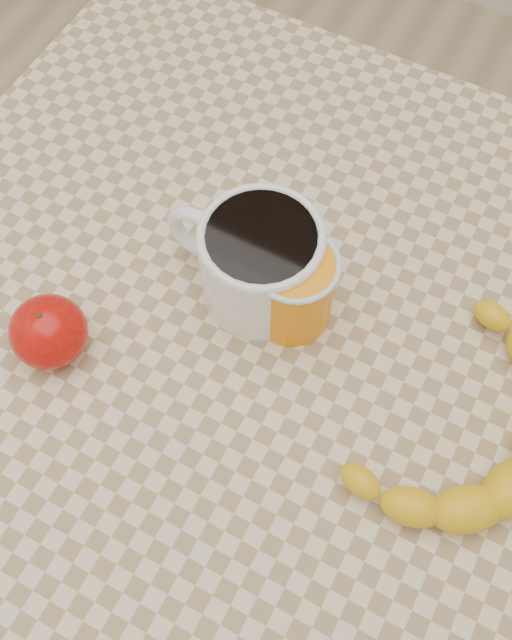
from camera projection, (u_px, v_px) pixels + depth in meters
The scene contains 6 objects.
ground at pixel (256, 503), 1.35m from camera, with size 3.00×3.00×0.00m, color tan.
table at pixel (256, 365), 0.76m from camera, with size 0.80×0.80×0.75m.
coffee_mug at pixel (258, 259), 0.66m from camera, with size 0.16×0.12×0.10m.
orange_juice_glass at pixel (294, 288), 0.65m from camera, with size 0.08×0.08×0.09m.
apple at pixel (49, 332), 0.65m from camera, with size 0.09×0.09×0.07m.
banana at pixel (467, 427), 0.62m from camera, with size 0.28×0.33×0.04m, color yellow, non-canonical shape.
Camera 1 is at (0.14, -0.27, 1.36)m, focal length 40.00 mm.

